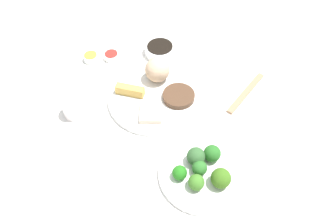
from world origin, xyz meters
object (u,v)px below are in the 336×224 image
broccoli_plate (202,174)px  chopsticks_pair (246,93)px  sauce_ramekin_hot_mustard (91,58)px  soy_sauce_bowl (160,50)px  main_plate (154,98)px  teacup (74,108)px  sauce_ramekin_sweet_and_sour (112,56)px

broccoli_plate → chopsticks_pair: size_ratio=1.11×
sauce_ramekin_hot_mustard → chopsticks_pair: 0.55m
sauce_ramekin_hot_mustard → chopsticks_pair: sauce_ramekin_hot_mustard is taller
soy_sauce_bowl → sauce_ramekin_hot_mustard: size_ratio=2.08×
broccoli_plate → chopsticks_pair: 0.34m
main_plate → teacup: (-0.01, -0.25, 0.02)m
broccoli_plate → soy_sauce_bowl: 0.51m
broccoli_plate → soy_sauce_bowl: (-0.51, 0.03, 0.01)m
main_plate → chopsticks_pair: (0.06, 0.29, -0.00)m
broccoli_plate → teacup: (-0.32, -0.30, 0.02)m
broccoli_plate → sauce_ramekin_hot_mustard: 0.59m
sauce_ramekin_sweet_and_sour → teacup: 0.27m
main_plate → soy_sauce_bowl: bearing=159.2°
sauce_ramekin_hot_mustard → chopsticks_pair: (0.31, 0.46, -0.01)m
sauce_ramekin_sweet_and_sour → chopsticks_pair: size_ratio=0.25×
main_plate → broccoli_plate: size_ratio=1.27×
broccoli_plate → teacup: bearing=-136.6°
broccoli_plate → sauce_ramekin_hot_mustard: size_ratio=4.41×
chopsticks_pair → teacup: bearing=-98.1°
sauce_ramekin_hot_mustard → teacup: 0.25m
soy_sauce_bowl → sauce_ramekin_hot_mustard: bearing=-98.7°
soy_sauce_bowl → teacup: 0.39m
main_plate → teacup: size_ratio=4.54×
sauce_ramekin_hot_mustard → teacup: teacup is taller
soy_sauce_bowl → chopsticks_pair: bearing=37.9°
broccoli_plate → sauce_ramekin_sweet_and_sour: sauce_ramekin_sweet_and_sour is taller
main_plate → sauce_ramekin_sweet_and_sour: size_ratio=5.59×
soy_sauce_bowl → chopsticks_pair: 0.35m
soy_sauce_bowl → sauce_ramekin_sweet_and_sour: (-0.02, -0.17, -0.00)m
teacup → sauce_ramekin_hot_mustard: bearing=159.5°
sauce_ramekin_sweet_and_sour → chopsticks_pair: 0.49m
teacup → chopsticks_pair: 0.55m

